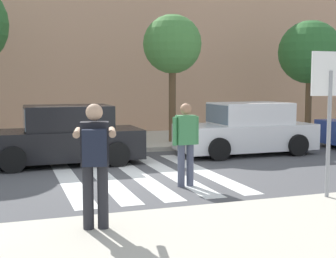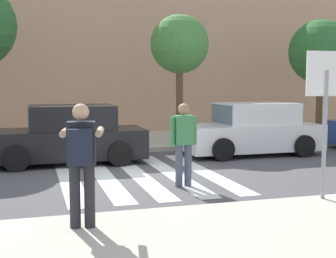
% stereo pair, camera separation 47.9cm
% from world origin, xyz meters
% --- Properties ---
extents(ground_plane, '(120.00, 120.00, 0.00)m').
position_xyz_m(ground_plane, '(0.00, 0.00, 0.00)').
color(ground_plane, '#4C4C4F').
extents(sidewalk_far, '(60.00, 4.80, 0.14)m').
position_xyz_m(sidewalk_far, '(0.00, 6.00, 0.07)').
color(sidewalk_far, beige).
rests_on(sidewalk_far, ground).
extents(building_facade_far, '(56.00, 4.00, 7.45)m').
position_xyz_m(building_facade_far, '(0.00, 10.40, 3.72)').
color(building_facade_far, tan).
rests_on(building_facade_far, ground).
extents(crosswalk_stripe_0, '(0.44, 5.20, 0.01)m').
position_xyz_m(crosswalk_stripe_0, '(-1.60, 0.20, 0.00)').
color(crosswalk_stripe_0, silver).
rests_on(crosswalk_stripe_0, ground).
extents(crosswalk_stripe_1, '(0.44, 5.20, 0.01)m').
position_xyz_m(crosswalk_stripe_1, '(-0.80, 0.20, 0.00)').
color(crosswalk_stripe_1, silver).
rests_on(crosswalk_stripe_1, ground).
extents(crosswalk_stripe_2, '(0.44, 5.20, 0.01)m').
position_xyz_m(crosswalk_stripe_2, '(0.00, 0.20, 0.00)').
color(crosswalk_stripe_2, silver).
rests_on(crosswalk_stripe_2, ground).
extents(crosswalk_stripe_3, '(0.44, 5.20, 0.01)m').
position_xyz_m(crosswalk_stripe_3, '(0.80, 0.20, 0.00)').
color(crosswalk_stripe_3, silver).
rests_on(crosswalk_stripe_3, ground).
extents(crosswalk_stripe_4, '(0.44, 5.20, 0.01)m').
position_xyz_m(crosswalk_stripe_4, '(1.60, 0.20, 0.00)').
color(crosswalk_stripe_4, silver).
rests_on(crosswalk_stripe_4, ground).
extents(stop_sign, '(0.76, 0.08, 2.54)m').
position_xyz_m(stop_sign, '(2.46, -3.41, 1.99)').
color(stop_sign, gray).
rests_on(stop_sign, sidewalk_near).
extents(photographer_with_backpack, '(0.68, 0.91, 1.72)m').
position_xyz_m(photographer_with_backpack, '(-1.73, -3.91, 1.17)').
color(photographer_with_backpack, '#232328').
rests_on(photographer_with_backpack, sidewalk_near).
extents(pedestrian_crossing, '(0.58, 0.26, 1.72)m').
position_xyz_m(pedestrian_crossing, '(0.63, -1.24, 0.97)').
color(pedestrian_crossing, '#474C60').
rests_on(pedestrian_crossing, ground).
extents(parked_car_black, '(4.10, 1.92, 1.55)m').
position_xyz_m(parked_car_black, '(-1.43, 2.30, 0.73)').
color(parked_car_black, black).
rests_on(parked_car_black, ground).
extents(parked_car_white, '(4.10, 1.92, 1.55)m').
position_xyz_m(parked_car_white, '(3.97, 2.30, 0.73)').
color(parked_car_white, white).
rests_on(parked_car_white, ground).
extents(street_tree_center, '(1.97, 1.97, 4.29)m').
position_xyz_m(street_tree_center, '(2.49, 4.83, 3.40)').
color(street_tree_center, brown).
rests_on(street_tree_center, sidewalk_far).
extents(street_tree_east, '(2.38, 2.38, 4.35)m').
position_xyz_m(street_tree_east, '(8.11, 5.03, 3.28)').
color(street_tree_east, brown).
rests_on(street_tree_east, sidewalk_far).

